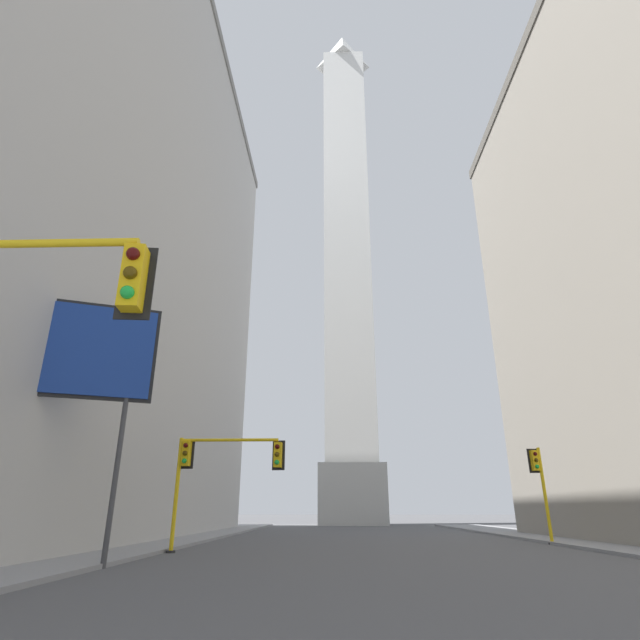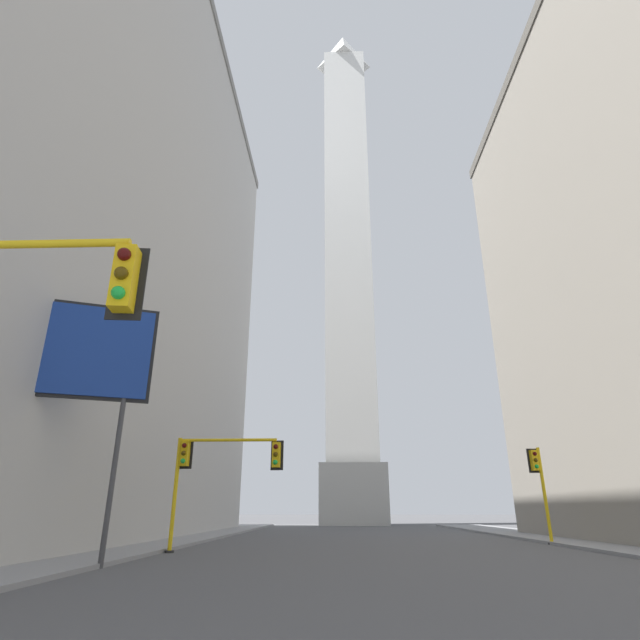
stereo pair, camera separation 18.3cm
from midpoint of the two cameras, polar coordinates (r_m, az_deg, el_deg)
name	(u,v)px [view 2 (the right image)]	position (r m, az deg, el deg)	size (l,w,h in m)	color
sidewalk_left	(107,551)	(25.38, -22.97, -23.12)	(5.00, 77.62, 0.15)	gray
obelisk	(347,244)	(74.33, 3.22, 8.62)	(8.13, 8.13, 79.92)	silver
traffic_light_mid_right	(540,479)	(31.44, 23.97, -16.28)	(0.79, 0.52, 5.02)	yellow
traffic_light_mid_left	(215,464)	(24.00, -11.72, -15.80)	(4.99, 0.52, 4.84)	yellow
billboard_sign	(79,356)	(19.53, -25.57, -3.74)	(4.69, 1.98, 8.82)	#3F3F42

